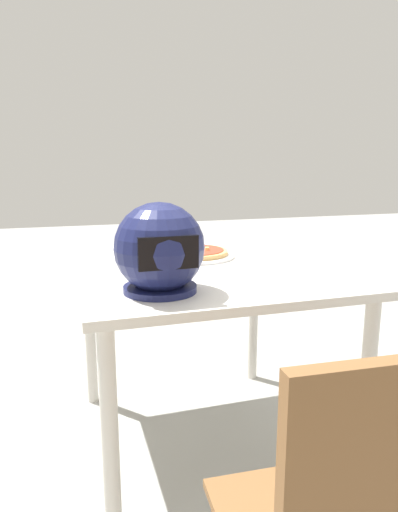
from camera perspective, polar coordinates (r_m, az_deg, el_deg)
The scene contains 5 objects.
ground_plane at distance 2.08m, azimuth 0.58°, elevation -22.34°, with size 14.00×14.00×0.00m, color #9E9E99.
dining_table at distance 1.79m, azimuth 0.63°, elevation -3.91°, with size 0.98×1.07×0.77m.
pizza_plate at distance 1.91m, azimuth -0.59°, elevation 0.04°, with size 0.34×0.34×0.01m, color white.
pizza at distance 1.91m, azimuth -0.69°, elevation 0.58°, with size 0.28×0.28×0.05m.
motorcycle_helmet at distance 1.38m, azimuth -5.03°, elevation 0.83°, with size 0.28×0.28×0.28m.
Camera 1 is at (0.52, 1.64, 1.17)m, focal length 31.53 mm.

